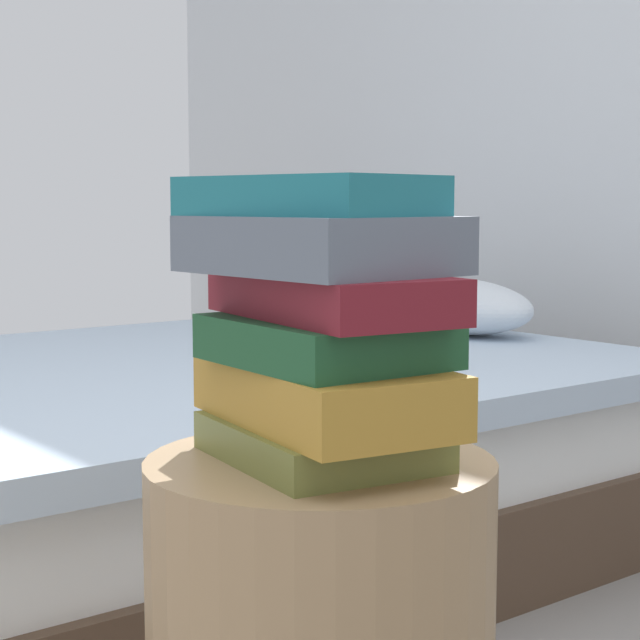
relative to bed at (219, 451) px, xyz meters
The scene contains 7 objects.
bed is the anchor object (origin of this frame).
book_olive 1.48m from the bed, 28.39° to the right, with size 0.24×0.19×0.04m, color olive.
book_ochre 1.50m from the bed, 28.20° to the right, with size 0.30×0.17×0.06m, color #B7842D.
book_forest 1.51m from the bed, 28.00° to the right, with size 0.23×0.19×0.05m, color #1E512D.
book_maroon 1.53m from the bed, 27.88° to the right, with size 0.29×0.15×0.05m, color maroon.
book_slate 1.54m from the bed, 28.32° to the right, with size 0.26×0.20×0.06m, color slate.
book_teal 1.55m from the bed, 28.77° to the right, with size 0.25×0.16×0.04m, color #1E727F.
Camera 1 is at (0.86, -0.67, 0.83)m, focal length 59.45 mm.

